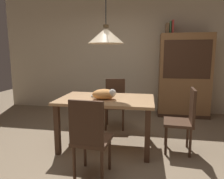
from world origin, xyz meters
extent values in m
plane|color=#847056|center=(0.00, 0.00, 0.00)|extent=(10.00, 10.00, 0.00)
cube|color=beige|center=(0.00, 2.65, 1.45)|extent=(6.40, 0.10, 2.90)
cube|color=tan|center=(-0.09, 0.47, 0.73)|extent=(1.40, 0.90, 0.04)
cube|color=#472D1E|center=(-0.71, 0.08, 0.35)|extent=(0.07, 0.07, 0.71)
cube|color=#472D1E|center=(0.53, 0.08, 0.35)|extent=(0.07, 0.07, 0.71)
cube|color=#472D1E|center=(-0.71, 0.86, 0.35)|extent=(0.07, 0.07, 0.71)
cube|color=#472D1E|center=(0.53, 0.86, 0.35)|extent=(0.07, 0.07, 0.71)
cube|color=#472D1E|center=(-0.09, 1.27, 0.43)|extent=(0.44, 0.44, 0.04)
cube|color=#40291B|center=(-0.11, 1.45, 0.69)|extent=(0.38, 0.08, 0.48)
cylinder|color=#472D1E|center=(-0.23, 1.09, 0.21)|extent=(0.04, 0.04, 0.41)
cylinder|color=#472D1E|center=(0.09, 1.12, 0.21)|extent=(0.04, 0.04, 0.41)
cylinder|color=#472D1E|center=(-0.26, 1.41, 0.21)|extent=(0.04, 0.04, 0.41)
cylinder|color=#472D1E|center=(0.06, 1.44, 0.21)|extent=(0.04, 0.04, 0.41)
cube|color=#472D1E|center=(-0.09, -0.33, 0.43)|extent=(0.43, 0.43, 0.04)
cube|color=#40291B|center=(-0.10, -0.51, 0.69)|extent=(0.38, 0.06, 0.48)
cylinder|color=#472D1E|center=(0.09, -0.19, 0.21)|extent=(0.04, 0.04, 0.41)
cylinder|color=#472D1E|center=(-0.23, -0.16, 0.21)|extent=(0.04, 0.04, 0.41)
cylinder|color=#472D1E|center=(0.06, -0.51, 0.21)|extent=(0.04, 0.04, 0.41)
cylinder|color=#472D1E|center=(-0.26, -0.48, 0.21)|extent=(0.04, 0.04, 0.41)
cube|color=#472D1E|center=(0.96, 0.47, 0.43)|extent=(0.43, 0.43, 0.04)
cube|color=#40291B|center=(1.14, 0.45, 0.69)|extent=(0.06, 0.38, 0.48)
cylinder|color=#472D1E|center=(0.82, 0.64, 0.21)|extent=(0.04, 0.04, 0.41)
cylinder|color=#472D1E|center=(0.79, 0.32, 0.21)|extent=(0.04, 0.04, 0.41)
cylinder|color=#472D1E|center=(1.13, 0.61, 0.21)|extent=(0.04, 0.04, 0.41)
cylinder|color=#472D1E|center=(1.11, 0.30, 0.21)|extent=(0.04, 0.04, 0.41)
ellipsoid|color=#E59951|center=(-0.11, 0.39, 0.82)|extent=(0.38, 0.29, 0.15)
sphere|color=white|center=(0.02, 0.37, 0.85)|extent=(0.11, 0.11, 0.11)
cylinder|color=white|center=(-0.22, 0.45, 0.78)|extent=(0.18, 0.04, 0.04)
cone|color=beige|center=(-0.09, 0.47, 1.66)|extent=(0.52, 0.52, 0.22)
cylinder|color=#513D23|center=(-0.09, 0.47, 1.79)|extent=(0.08, 0.08, 0.04)
cube|color=olive|center=(1.33, 2.32, 0.93)|extent=(1.10, 0.44, 1.85)
cube|color=#472D1E|center=(1.33, 2.10, 1.29)|extent=(0.97, 0.01, 0.81)
cube|color=#472D1E|center=(1.33, 2.32, 0.04)|extent=(1.12, 0.45, 0.08)
cube|color=brown|center=(0.91, 2.32, 1.96)|extent=(0.06, 0.24, 0.22)
cube|color=#427A4C|center=(0.97, 2.32, 1.98)|extent=(0.03, 0.20, 0.26)
cube|color=#B73833|center=(1.02, 2.32, 1.99)|extent=(0.04, 0.22, 0.28)
camera|label=1|loc=(0.51, -2.46, 1.39)|focal=32.74mm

